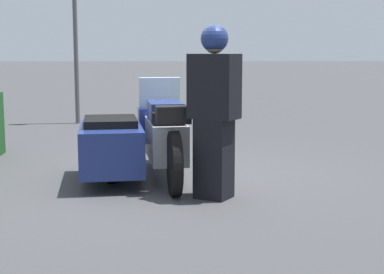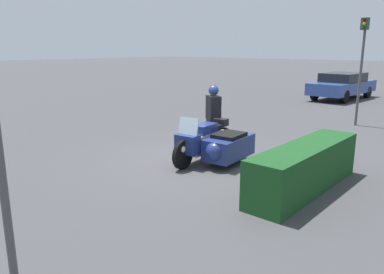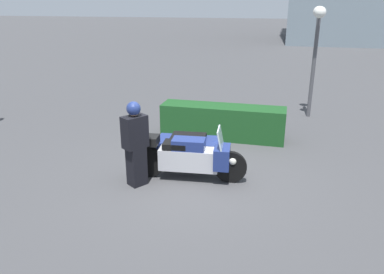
{
  "view_description": "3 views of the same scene",
  "coord_description": "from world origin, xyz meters",
  "views": [
    {
      "loc": [
        -6.8,
        0.03,
        1.49
      ],
      "look_at": [
        -0.5,
        -0.34,
        0.57
      ],
      "focal_mm": 55.0,
      "sensor_mm": 36.0,
      "label": 1
    },
    {
      "loc": [
        6.94,
        5.59,
        2.72
      ],
      "look_at": [
        0.93,
        0.33,
        0.81
      ],
      "focal_mm": 35.0,
      "sensor_mm": 36.0,
      "label": 2
    },
    {
      "loc": [
        1.86,
        -6.99,
        3.56
      ],
      "look_at": [
        0.07,
        0.11,
        0.9
      ],
      "focal_mm": 35.0,
      "sensor_mm": 36.0,
      "label": 3
    }
  ],
  "objects": [
    {
      "name": "ground_plane",
      "position": [
        0.0,
        0.0,
        0.0
      ],
      "size": [
        160.0,
        160.0,
        0.0
      ],
      "primitive_type": "plane",
      "color": "#424244"
    },
    {
      "name": "parked_car_background",
      "position": [
        -13.67,
        -1.65,
        0.76
      ],
      "size": [
        4.89,
        2.15,
        1.41
      ],
      "rotation": [
        0.0,
        0.0,
        3.07
      ],
      "color": "#2D478C",
      "rests_on": "ground"
    },
    {
      "name": "hedge_bush_curbside",
      "position": [
        0.28,
        2.68,
        0.45
      ],
      "size": [
        3.35,
        0.77,
        0.9
      ],
      "primitive_type": "cube",
      "color": "#19471E",
      "rests_on": "ground"
    },
    {
      "name": "traffic_light_far",
      "position": [
        -6.84,
        1.32,
        2.41
      ],
      "size": [
        0.23,
        0.26,
        3.71
      ],
      "rotation": [
        0.0,
        0.0,
        -0.03
      ],
      "color": "#4C4C4C",
      "rests_on": "ground"
    },
    {
      "name": "officer_rider",
      "position": [
        -0.93,
        -0.54,
        0.93
      ],
      "size": [
        0.51,
        0.56,
        1.76
      ],
      "rotation": [
        0.0,
        0.0,
        -0.58
      ],
      "color": "black",
      "rests_on": "ground"
    },
    {
      "name": "police_motorcycle",
      "position": [
        0.03,
        0.31,
        0.47
      ],
      "size": [
        2.42,
        1.3,
        1.17
      ],
      "rotation": [
        0.0,
        0.0,
        0.1
      ],
      "color": "black",
      "rests_on": "ground"
    }
  ]
}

